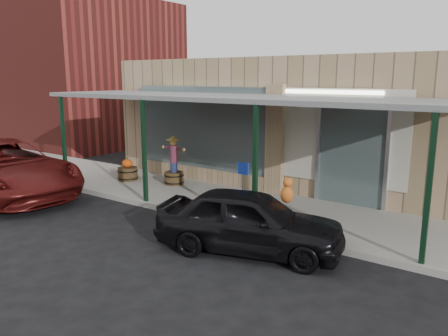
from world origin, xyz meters
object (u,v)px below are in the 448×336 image
Objects in this scene: barrel_pumpkin at (128,172)px; handicap_sign at (243,183)px; parked_sedan at (250,221)px; barrel_scarecrow at (174,168)px; car_maroon at (3,168)px.

handicap_sign is at bearing -12.61° from barrel_pumpkin.
parked_sedan is (6.50, -2.55, 0.24)m from barrel_pumpkin.
barrel_pumpkin is 0.19× the size of parked_sedan.
barrel_pumpkin is at bearing 171.59° from barrel_scarecrow.
car_maroon is at bearing -170.92° from handicap_sign.
car_maroon reaches higher than barrel_pumpkin.
barrel_scarecrow is 5.24m from car_maroon.
handicap_sign is at bearing -48.15° from barrel_scarecrow.
barrel_scarecrow reaches higher than parked_sedan.
barrel_scarecrow is 5.69m from parked_sedan.
barrel_pumpkin is 6.99m from parked_sedan.
parked_sedan is at bearing -21.45° from barrel_pumpkin.
handicap_sign is (5.47, -1.22, 0.64)m from barrel_pumpkin.
parked_sedan is 0.69× the size of car_maroon.
barrel_pumpkin is at bearing -26.56° from car_maroon.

